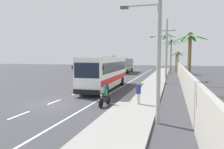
{
  "coord_description": "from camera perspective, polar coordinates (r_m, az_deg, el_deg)",
  "views": [
    {
      "loc": [
        9.37,
        -14.35,
        3.72
      ],
      "look_at": [
        2.66,
        8.78,
        1.7
      ],
      "focal_mm": 33.55,
      "sensor_mm": 36.0,
      "label": 1
    }
  ],
  "objects": [
    {
      "name": "ground_plane",
      "position": [
        17.54,
        -16.72,
        -7.66
      ],
      "size": [
        160.0,
        160.0,
        0.0
      ],
      "primitive_type": "plane",
      "color": "#3A3A3F"
    },
    {
      "name": "sidewalk_kerb",
      "position": [
        24.75,
        10.07,
        -3.76
      ],
      "size": [
        3.2,
        90.0,
        0.14
      ],
      "primitive_type": "cube",
      "color": "gray",
      "rests_on": "ground"
    },
    {
      "name": "lane_markings",
      "position": [
        29.84,
        1.98,
        -2.36
      ],
      "size": [
        3.44,
        71.0,
        0.01
      ],
      "color": "white",
      "rests_on": "ground"
    },
    {
      "name": "boundary_wall",
      "position": [
        28.48,
        18.59,
        -0.44
      ],
      "size": [
        0.24,
        60.0,
        2.49
      ],
      "primitive_type": "cube",
      "color": "#9E998E",
      "rests_on": "ground"
    },
    {
      "name": "coach_bus_foreground",
      "position": [
        24.4,
        -1.84,
        0.89
      ],
      "size": [
        3.27,
        12.18,
        3.96
      ],
      "color": "white",
      "rests_on": "ground"
    },
    {
      "name": "coach_bus_far_lane",
      "position": [
        49.62,
        3.4,
        2.64
      ],
      "size": [
        3.27,
        11.05,
        3.57
      ],
      "color": "#2366A8",
      "rests_on": "ground"
    },
    {
      "name": "motorcycle_beside_bus",
      "position": [
        16.06,
        -1.95,
        -6.3
      ],
      "size": [
        0.56,
        1.96,
        1.53
      ],
      "color": "black",
      "rests_on": "ground"
    },
    {
      "name": "pedestrian_near_kerb",
      "position": [
        16.09,
        7.22,
        -5.0
      ],
      "size": [
        0.36,
        0.36,
        1.64
      ],
      "rotation": [
        0.0,
        0.0,
        1.8
      ],
      "color": "beige",
      "rests_on": "sidewalk_kerb"
    },
    {
      "name": "pedestrian_midwalk",
      "position": [
        29.95,
        12.63,
        -0.61
      ],
      "size": [
        0.36,
        0.36,
        1.58
      ],
      "rotation": [
        0.0,
        0.0,
        3.57
      ],
      "color": "#75388E",
      "rests_on": "sidewalk_kerb"
    },
    {
      "name": "utility_pole_nearest",
      "position": [
        11.8,
        12.32,
        8.96
      ],
      "size": [
        3.33,
        0.24,
        8.57
      ],
      "color": "#9E9E99",
      "rests_on": "ground"
    },
    {
      "name": "utility_pole_mid",
      "position": [
        30.23,
        14.48,
        6.65
      ],
      "size": [
        3.42,
        0.24,
        8.98
      ],
      "color": "#9E9E99",
      "rests_on": "ground"
    },
    {
      "name": "palm_nearest",
      "position": [
        47.45,
        15.82,
        6.91
      ],
      "size": [
        3.82,
        3.41,
        7.54
      ],
      "color": "brown",
      "rests_on": "ground"
    },
    {
      "name": "palm_second",
      "position": [
        49.61,
        17.51,
        4.48
      ],
      "size": [
        2.72,
        2.71,
        4.99
      ],
      "color": "brown",
      "rests_on": "ground"
    },
    {
      "name": "palm_third",
      "position": [
        53.74,
        17.08,
        4.24
      ],
      "size": [
        3.27,
        3.49,
        4.91
      ],
      "color": "brown",
      "rests_on": "ground"
    },
    {
      "name": "palm_fourth",
      "position": [
        22.31,
        20.37,
        5.8
      ],
      "size": [
        3.29,
        3.21,
        6.18
      ],
      "color": "brown",
      "rests_on": "ground"
    },
    {
      "name": "palm_farthest",
      "position": [
        35.56,
        14.62,
        6.72
      ],
      "size": [
        2.9,
        2.75,
        7.61
      ],
      "color": "brown",
      "rests_on": "ground"
    }
  ]
}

